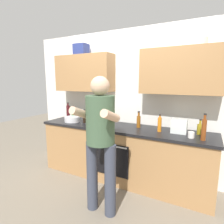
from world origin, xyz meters
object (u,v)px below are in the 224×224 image
bottle_vinegar (204,129)px  grocery_bag_produce (179,126)px  bottle_soy (85,117)px  mixing_bowl (72,119)px  bottle_juice (160,124)px  cup_coffee (191,135)px  bottle_wine (68,111)px  bottle_oil (200,129)px  bottle_syrup (139,121)px  person_standing (100,135)px  bottle_soda (73,114)px  grocery_bag_rice (102,119)px

bottle_vinegar → grocery_bag_produce: size_ratio=1.62×
bottle_soy → mixing_bowl: (-0.25, -0.04, -0.05)m
grocery_bag_produce → bottle_juice: bearing=-161.7°
bottle_juice → cup_coffee: size_ratio=3.14×
bottle_wine → cup_coffee: (2.31, -0.27, -0.09)m
bottle_wine → bottle_oil: bearing=-1.2°
mixing_bowl → bottle_syrup: bearing=7.7°
person_standing → bottle_soda: person_standing is taller
person_standing → bottle_juice: bearing=59.6°
bottle_wine → bottle_oil: (2.40, -0.05, -0.05)m
bottle_juice → bottle_vinegar: 0.60m
bottle_soy → bottle_juice: bearing=1.4°
bottle_soy → bottle_wine: bearing=160.3°
grocery_bag_rice → bottle_vinegar: bearing=-5.7°
bottle_syrup → bottle_soda: bottle_syrup is taller
bottle_juice → bottle_wine: bearing=175.0°
bottle_soy → bottle_wine: (-0.55, 0.20, 0.03)m
person_standing → bottle_soy: size_ratio=7.08×
bottle_soda → bottle_wine: bearing=164.4°
bottle_soda → grocery_bag_produce: (1.96, -0.03, -0.01)m
bottle_wine → bottle_vinegar: 2.47m
bottle_syrup → bottle_vinegar: bearing=-14.3°
bottle_juice → mixing_bowl: (-1.57, -0.07, -0.06)m
bottle_soy → mixing_bowl: 0.26m
bottle_soy → mixing_bowl: size_ratio=0.87×
bottle_wine → mixing_bowl: (0.30, -0.24, -0.08)m
bottle_oil → bottle_soda: bearing=180.0°
person_standing → bottle_vinegar: person_standing is taller
cup_coffee → grocery_bag_rice: grocery_bag_rice is taller
person_standing → bottle_oil: 1.41m
bottle_syrup → grocery_bag_rice: 0.64m
bottle_vinegar → mixing_bowl: bearing=178.0°
mixing_bowl → grocery_bag_produce: grocery_bag_produce is taller
bottle_oil → grocery_bag_produce: (-0.27, -0.03, 0.01)m
bottle_wine → cup_coffee: size_ratio=3.85×
bottle_oil → cup_coffee: (-0.09, -0.22, -0.04)m
bottle_wine → bottle_juice: bearing=-5.0°
bottle_oil → cup_coffee: 0.24m
person_standing → bottle_wine: person_standing is taller
grocery_bag_rice → grocery_bag_produce: bearing=3.6°
bottle_soy → bottle_syrup: size_ratio=0.91×
mixing_bowl → grocery_bag_rice: (0.58, 0.08, 0.04)m
bottle_soda → bottle_vinegar: 2.30m
bottle_juice → bottle_syrup: size_ratio=0.97×
bottle_oil → bottle_soy: bearing=-175.4°
bottle_juice → bottle_syrup: 0.37m
person_standing → bottle_vinegar: size_ratio=4.94×
bottle_soy → bottle_oil: (1.85, 0.15, -0.02)m
bottle_oil → cup_coffee: size_ratio=2.67×
bottle_juice → bottle_oil: bottle_juice is taller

